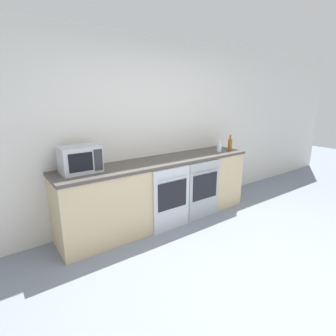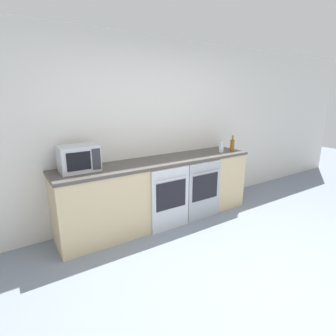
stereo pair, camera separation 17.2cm
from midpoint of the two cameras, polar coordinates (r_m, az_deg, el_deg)
name	(u,v)px [view 1 (the left image)]	position (r m, az deg, el deg)	size (l,w,h in m)	color
ground_plane	(272,294)	(2.87, 19.99, -24.33)	(16.00, 16.00, 0.00)	gray
wall_back	(147,131)	(3.88, -5.80, 8.06)	(10.00, 0.06, 2.60)	silver
counter_back	(160,191)	(3.81, -2.98, -5.01)	(2.93, 0.62, 0.92)	#D1B789
oven_left	(172,199)	(3.56, -0.55, -6.79)	(0.59, 0.06, 0.87)	silver
oven_right	(204,190)	(3.92, 6.64, -4.81)	(0.59, 0.06, 0.87)	#A8AAAF
microwave	(80,159)	(3.26, -20.07, 1.82)	(0.45, 0.33, 0.31)	#B7BABF
bottle_amber	(230,144)	(4.41, 12.24, 5.05)	(0.07, 0.07, 0.26)	#8C5114
bottle_clear	(219,147)	(4.28, 9.97, 4.47)	(0.08, 0.08, 0.18)	silver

